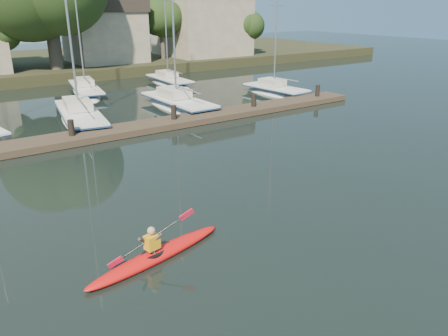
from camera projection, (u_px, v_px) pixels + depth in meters
ground at (306, 235)px, 13.60m from camera, size 160.00×160.00×0.00m
kayak at (156, 253)px, 12.30m from camera, size 4.66×1.53×1.48m
dock at (127, 130)px, 24.29m from camera, size 34.00×2.00×1.80m
sailboat_2 at (81, 124)px, 26.98m from camera, size 3.71×9.75×15.75m
sailboat_3 at (178, 111)px, 30.34m from camera, size 2.35×8.72×14.03m
sailboat_4 at (275, 96)px, 34.97m from camera, size 2.65×7.01×11.66m
sailboat_6 at (86, 95)px, 35.48m from camera, size 3.45×9.27×14.43m
sailboat_7 at (169, 86)px, 39.34m from camera, size 2.19×7.50×12.00m
shore at (36, 41)px, 44.29m from camera, size 90.00×25.25×12.75m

